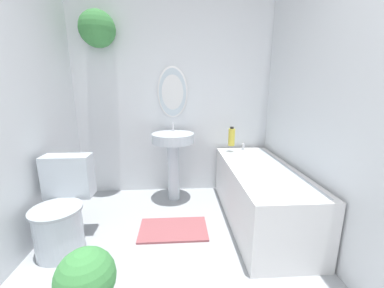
# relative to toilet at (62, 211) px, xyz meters

# --- Properties ---
(wall_back) EXTENTS (2.53, 0.39, 2.40)m
(wall_back) POSITION_rel_toilet_xyz_m (0.82, 1.12, 0.99)
(wall_back) COLOR silver
(wall_back) RESTS_ON ground_plane
(wall_right) EXTENTS (0.06, 2.64, 2.40)m
(wall_right) POSITION_rel_toilet_xyz_m (2.17, -0.14, 0.87)
(wall_right) COLOR silver
(wall_right) RESTS_ON ground_plane
(toilet) EXTENTS (0.41, 0.56, 0.76)m
(toilet) POSITION_rel_toilet_xyz_m (0.00, 0.00, 0.00)
(toilet) COLOR silver
(toilet) RESTS_ON ground_plane
(pedestal_sink) EXTENTS (0.49, 0.49, 0.93)m
(pedestal_sink) POSITION_rel_toilet_xyz_m (0.93, 0.83, 0.30)
(pedestal_sink) COLOR silver
(pedestal_sink) RESTS_ON ground_plane
(bathtub) EXTENTS (0.63, 1.54, 0.66)m
(bathtub) POSITION_rel_toilet_xyz_m (1.81, 0.30, -0.03)
(bathtub) COLOR silver
(bathtub) RESTS_ON ground_plane
(shampoo_bottle) EXTENTS (0.08, 0.08, 0.23)m
(shampoo_bottle) POSITION_rel_toilet_xyz_m (1.64, 0.89, 0.44)
(shampoo_bottle) COLOR gold
(shampoo_bottle) RESTS_ON bathtub
(potted_plant) EXTENTS (0.33, 0.33, 0.48)m
(potted_plant) POSITION_rel_toilet_xyz_m (0.46, -0.74, -0.06)
(potted_plant) COLOR #47474C
(potted_plant) RESTS_ON ground_plane
(bath_mat) EXTENTS (0.65, 0.40, 0.02)m
(bath_mat) POSITION_rel_toilet_xyz_m (0.93, 0.16, -0.32)
(bath_mat) COLOR #934C51
(bath_mat) RESTS_ON ground_plane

